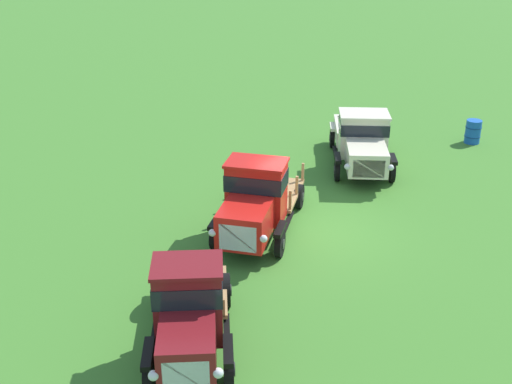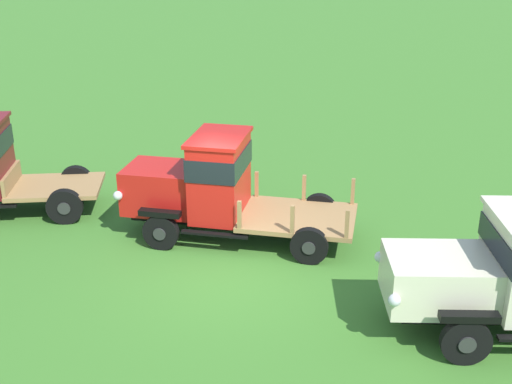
% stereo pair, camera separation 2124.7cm
% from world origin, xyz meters
% --- Properties ---
extents(ground_plane, '(240.00, 240.00, 0.00)m').
position_xyz_m(ground_plane, '(0.00, 0.00, 0.00)').
color(ground_plane, '#3D7528').
extents(vintage_truck_second_in_line, '(5.29, 3.25, 2.28)m').
position_xyz_m(vintage_truck_second_in_line, '(-1.19, 1.19, 1.14)').
color(vintage_truck_second_in_line, black).
rests_on(vintage_truck_second_in_line, ground).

